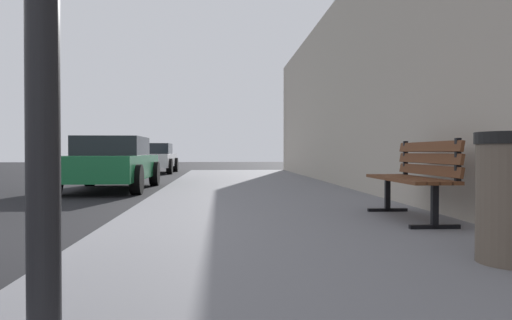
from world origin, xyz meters
TOP-DOWN VIEW (x-y plane):
  - sidewalk at (4.00, 0.00)m, footprint 4.00×32.00m
  - bench at (5.39, 0.72)m, footprint 0.52×1.67m
  - car_green at (0.59, 7.38)m, footprint 1.92×4.45m
  - car_white at (0.24, 16.88)m, footprint 2.05×4.07m

SIDE VIEW (x-z plane):
  - sidewalk at x=4.00m, z-range 0.00..0.15m
  - car_white at x=0.24m, z-range 0.01..1.28m
  - car_green at x=0.59m, z-range 0.01..1.28m
  - bench at x=5.39m, z-range 0.22..1.11m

